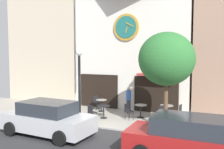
# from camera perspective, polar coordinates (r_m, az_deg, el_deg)

# --- Properties ---
(ground_plane) EXTENTS (27.65, 10.32, 0.13)m
(ground_plane) POSITION_cam_1_polar(r_m,az_deg,el_deg) (12.73, -5.78, -12.47)
(ground_plane) COLOR #9E998E
(clock_building) EXTENTS (8.14, 4.26, 9.71)m
(clock_building) POSITION_cam_1_polar(r_m,az_deg,el_deg) (18.18, 4.92, 8.71)
(clock_building) COLOR silver
(clock_building) RESTS_ON ground_plane
(neighbor_building_left) EXTENTS (6.57, 4.46, 11.30)m
(neighbor_building_left) POSITION_cam_1_polar(r_m,az_deg,el_deg) (22.36, -12.26, 9.46)
(neighbor_building_left) COLOR beige
(neighbor_building_left) RESTS_ON ground_plane
(street_lamp) EXTENTS (0.36, 0.36, 3.99)m
(street_lamp) POSITION_cam_1_polar(r_m,az_deg,el_deg) (13.86, -7.35, -2.42)
(street_lamp) COLOR black
(street_lamp) RESTS_ON ground_plane
(street_tree) EXTENTS (2.71, 2.44, 4.77)m
(street_tree) POSITION_cam_1_polar(r_m,az_deg,el_deg) (12.39, 12.16, 3.40)
(street_tree) COLOR brown
(street_tree) RESTS_ON ground_plane
(cafe_table_center_right) EXTENTS (0.75, 0.75, 0.75)m
(cafe_table_center_right) POSITION_cam_1_polar(r_m,az_deg,el_deg) (16.15, -8.83, -6.76)
(cafe_table_center_right) COLOR black
(cafe_table_center_right) RESTS_ON ground_plane
(cafe_table_near_curb) EXTENTS (0.70, 0.70, 0.77)m
(cafe_table_near_curb) POSITION_cam_1_polar(r_m,az_deg,el_deg) (16.51, -2.43, -6.46)
(cafe_table_near_curb) COLOR black
(cafe_table_near_curb) RESTS_ON ground_plane
(cafe_table_rightmost) EXTENTS (0.77, 0.77, 0.73)m
(cafe_table_rightmost) POSITION_cam_1_polar(r_m,az_deg,el_deg) (14.80, -1.89, -7.77)
(cafe_table_rightmost) COLOR black
(cafe_table_rightmost) RESTS_ON ground_plane
(cafe_table_center) EXTENTS (0.70, 0.70, 0.77)m
(cafe_table_center) POSITION_cam_1_polar(r_m,az_deg,el_deg) (14.99, 6.48, -7.63)
(cafe_table_center) COLOR black
(cafe_table_center) RESTS_ON ground_plane
(cafe_table_near_door) EXTENTS (0.77, 0.77, 0.74)m
(cafe_table_near_door) POSITION_cam_1_polar(r_m,az_deg,el_deg) (15.20, 12.19, -7.53)
(cafe_table_near_door) COLOR black
(cafe_table_near_door) RESTS_ON ground_plane
(cafe_chair_curbside) EXTENTS (0.54, 0.54, 0.90)m
(cafe_chair_curbside) POSITION_cam_1_polar(r_m,az_deg,el_deg) (17.26, -3.51, -6.04)
(cafe_chair_curbside) COLOR black
(cafe_chair_curbside) RESTS_ON ground_plane
(cafe_chair_facing_street) EXTENTS (0.46, 0.46, 0.90)m
(cafe_chair_facing_street) POSITION_cam_1_polar(r_m,az_deg,el_deg) (14.81, 14.79, -7.96)
(cafe_chair_facing_street) COLOR black
(cafe_chair_facing_street) RESTS_ON ground_plane
(cafe_chair_mid_row) EXTENTS (0.50, 0.50, 0.90)m
(cafe_chair_mid_row) POSITION_cam_1_polar(r_m,az_deg,el_deg) (14.32, -4.65, -8.25)
(cafe_chair_mid_row) COLOR black
(cafe_chair_mid_row) RESTS_ON ground_plane
(cafe_chair_corner) EXTENTS (0.54, 0.54, 0.90)m
(cafe_chair_corner) POSITION_cam_1_polar(r_m,az_deg,el_deg) (14.50, 3.65, -8.08)
(cafe_chair_corner) COLOR black
(cafe_chair_corner) RESTS_ON ground_plane
(cafe_chair_under_awning) EXTENTS (0.44, 0.44, 0.90)m
(cafe_chair_under_awning) POSITION_cam_1_polar(r_m,az_deg,el_deg) (14.41, 11.43, -8.25)
(cafe_chair_under_awning) COLOR black
(cafe_chair_under_awning) RESTS_ON ground_plane
(pedestrian_blue) EXTENTS (0.45, 0.45, 1.67)m
(pedestrian_blue) POSITION_cam_1_polar(r_m,az_deg,el_deg) (16.01, 3.76, -5.67)
(pedestrian_blue) COLOR #2D2D38
(pedestrian_blue) RESTS_ON ground_plane
(parked_car_silver) EXTENTS (4.38, 2.18, 1.55)m
(parked_car_silver) POSITION_cam_1_polar(r_m,az_deg,el_deg) (12.16, -14.28, -9.58)
(parked_car_silver) COLOR #B7BABF
(parked_car_silver) RESTS_ON ground_plane
(parked_car_red) EXTENTS (4.32, 2.05, 1.55)m
(parked_car_red) POSITION_cam_1_polar(r_m,az_deg,el_deg) (9.51, 16.71, -13.65)
(parked_car_red) COLOR maroon
(parked_car_red) RESTS_ON ground_plane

